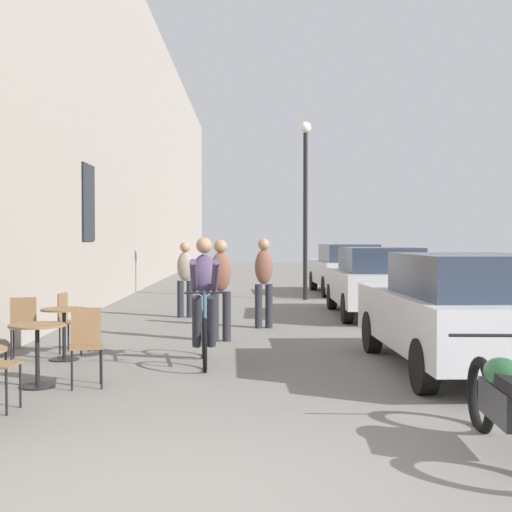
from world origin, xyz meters
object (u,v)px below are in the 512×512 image
at_px(cyclist_on_bicycle, 204,303).
at_px(pedestrian_near, 221,284).
at_px(street_lamp, 305,187).
at_px(parked_motorcycle, 508,403).
at_px(cafe_chair_mid_toward_wall, 86,341).
at_px(pedestrian_far, 185,275).
at_px(cafe_chair_far_toward_wall, 24,324).
at_px(parked_car_second, 376,281).
at_px(cafe_chair_far_toward_street, 70,318).
at_px(cafe_table_mid, 37,342).
at_px(pedestrian_mid, 264,278).
at_px(cafe_table_far, 64,323).
at_px(parked_car_third, 346,268).
at_px(parked_car_nearest, 459,310).

xyz_separation_m(cyclist_on_bicycle, pedestrian_near, (0.14, 1.95, 0.14)).
relative_size(street_lamp, parked_motorcycle, 2.28).
bearing_deg(cafe_chair_mid_toward_wall, pedestrian_far, 85.96).
relative_size(cafe_chair_far_toward_wall, cyclist_on_bicycle, 0.51).
xyz_separation_m(parked_car_second, parked_motorcycle, (-0.72, -9.74, -0.38)).
height_order(cyclist_on_bicycle, parked_motorcycle, cyclist_on_bicycle).
relative_size(cafe_chair_far_toward_street, parked_motorcycle, 0.41).
bearing_deg(cafe_table_mid, pedestrian_mid, 62.92).
xyz_separation_m(street_lamp, parked_car_second, (1.22, -4.15, -2.33)).
distance_m(pedestrian_near, parked_car_second, 4.88).
bearing_deg(parked_motorcycle, pedestrian_far, 109.59).
bearing_deg(pedestrian_mid, cafe_chair_far_toward_street, -135.59).
distance_m(cafe_chair_far_toward_street, parked_motorcycle, 6.79).
height_order(cafe_chair_far_toward_wall, pedestrian_mid, pedestrian_mid).
relative_size(pedestrian_far, parked_car_second, 0.38).
bearing_deg(parked_motorcycle, cafe_chair_mid_toward_wall, 146.25).
distance_m(pedestrian_far, parked_car_second, 4.14).
bearing_deg(parked_motorcycle, parked_car_second, 85.75).
distance_m(cafe_table_mid, pedestrian_far, 7.14).
height_order(cafe_chair_far_toward_street, parked_motorcycle, cafe_chair_far_toward_street).
relative_size(cafe_table_mid, pedestrian_far, 0.45).
height_order(pedestrian_near, pedestrian_mid, pedestrian_mid).
relative_size(cafe_table_far, cafe_chair_far_toward_street, 0.81).
bearing_deg(parked_car_second, parked_car_third, 88.25).
relative_size(pedestrian_near, pedestrian_mid, 0.99).
distance_m(pedestrian_mid, pedestrian_far, 2.44).
bearing_deg(parked_car_third, cyclist_on_bicycle, -106.77).
xyz_separation_m(cafe_chair_far_toward_wall, parked_car_second, (5.87, 5.49, 0.26)).
relative_size(cafe_chair_far_toward_wall, street_lamp, 0.18).
relative_size(cafe_chair_mid_toward_wall, pedestrian_near, 0.53).
relative_size(pedestrian_mid, parked_car_nearest, 0.40).
height_order(parked_car_nearest, parked_car_third, parked_car_third).
relative_size(cafe_chair_far_toward_wall, parked_car_second, 0.21).
bearing_deg(pedestrian_near, cyclist_on_bicycle, -94.20).
distance_m(cyclist_on_bicycle, parked_motorcycle, 4.93).
distance_m(cafe_table_mid, parked_car_second, 8.87).
xyz_separation_m(cafe_table_mid, parked_car_third, (5.36, 13.42, 0.26)).
distance_m(cyclist_on_bicycle, street_lamp, 10.25).
xyz_separation_m(street_lamp, parked_car_third, (1.41, 2.06, -2.32)).
bearing_deg(cyclist_on_bicycle, pedestrian_far, 97.98).
bearing_deg(parked_car_second, pedestrian_near, -131.48).
relative_size(cafe_chair_mid_toward_wall, parked_car_nearest, 0.21).
distance_m(cafe_table_far, street_lamp, 10.73).
relative_size(cafe_chair_mid_toward_wall, street_lamp, 0.18).
bearing_deg(parked_car_second, street_lamp, 106.32).
xyz_separation_m(cafe_chair_far_toward_wall, parked_car_nearest, (5.78, -0.81, 0.26)).
xyz_separation_m(cafe_table_far, cafe_chair_far_toward_wall, (-0.53, -0.07, -0.00)).
bearing_deg(cafe_chair_far_toward_wall, cafe_table_far, 7.90).
distance_m(pedestrian_far, parked_car_nearest, 7.36).
xyz_separation_m(street_lamp, parked_car_nearest, (1.13, -10.46, -2.33)).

